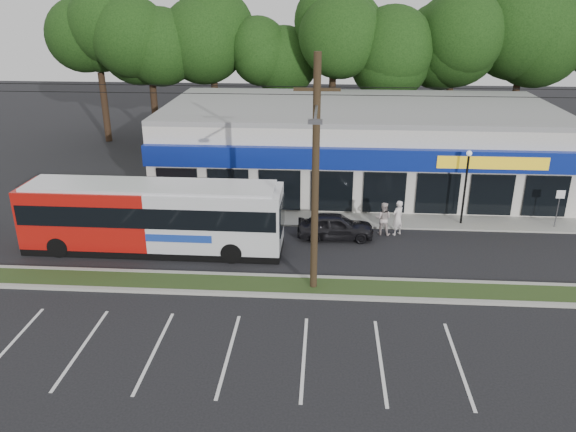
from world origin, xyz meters
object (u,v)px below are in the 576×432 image
at_px(car_dark, 335,226).
at_px(pedestrian_b, 383,218).
at_px(utility_pole, 311,170).
at_px(pedestrian_a, 398,218).
at_px(metrobus, 153,215).
at_px(lamp_post, 466,179).
at_px(sign_post, 559,202).

distance_m(car_dark, pedestrian_b, 2.62).
distance_m(utility_pole, pedestrian_a, 8.88).
xyz_separation_m(metrobus, pedestrian_a, (12.31, 2.68, -0.86)).
height_order(utility_pole, lamp_post, utility_pole).
relative_size(utility_pole, pedestrian_b, 27.77).
height_order(car_dark, pedestrian_a, pedestrian_a).
distance_m(metrobus, pedestrian_a, 12.63).
distance_m(utility_pole, metrobus, 9.35).
height_order(utility_pole, metrobus, utility_pole).
relative_size(pedestrian_a, pedestrian_b, 1.07).
bearing_deg(metrobus, utility_pole, -24.03).
bearing_deg(lamp_post, metrobus, -164.98).
height_order(metrobus, pedestrian_a, metrobus).
bearing_deg(sign_post, pedestrian_a, -170.93).
distance_m(sign_post, metrobus, 21.42).
xyz_separation_m(sign_post, metrobus, (-21.03, -4.08, 0.27)).
relative_size(lamp_post, car_dark, 1.07).
bearing_deg(pedestrian_b, sign_post, -158.53).
relative_size(utility_pole, metrobus, 3.90).
relative_size(lamp_post, sign_post, 1.91).
distance_m(sign_post, pedestrian_b, 9.61).
height_order(sign_post, pedestrian_a, sign_post).
bearing_deg(pedestrian_a, sign_post, 150.85).
distance_m(lamp_post, metrobus, 16.62).
relative_size(car_dark, pedestrian_b, 2.21).
bearing_deg(car_dark, pedestrian_a, -80.89).
xyz_separation_m(lamp_post, car_dark, (-7.00, -2.30, -1.99)).
bearing_deg(pedestrian_b, lamp_post, -147.02).
xyz_separation_m(lamp_post, pedestrian_b, (-4.48, -1.62, -1.77)).
xyz_separation_m(utility_pole, sign_post, (13.17, 7.65, -3.86)).
height_order(utility_pole, pedestrian_a, utility_pole).
bearing_deg(pedestrian_b, metrobus, 26.17).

